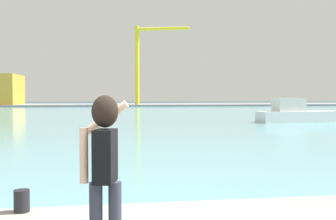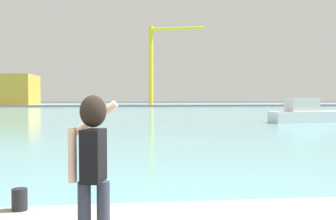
% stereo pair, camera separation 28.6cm
% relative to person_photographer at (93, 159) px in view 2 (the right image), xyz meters
% --- Properties ---
extents(ground_plane, '(220.00, 220.00, 0.00)m').
position_rel_person_photographer_xyz_m(ground_plane, '(0.70, 50.14, -1.76)').
color(ground_plane, '#334751').
extents(harbor_water, '(140.00, 100.00, 0.02)m').
position_rel_person_photographer_xyz_m(harbor_water, '(0.70, 52.14, -1.75)').
color(harbor_water, '#6BA8B2').
rests_on(harbor_water, ground_plane).
extents(far_shore_dock, '(140.00, 20.00, 0.41)m').
position_rel_person_photographer_xyz_m(far_shore_dock, '(0.70, 92.14, -1.56)').
color(far_shore_dock, gray).
rests_on(far_shore_dock, ground_plane).
extents(person_photographer, '(0.53, 0.57, 1.74)m').
position_rel_person_photographer_xyz_m(person_photographer, '(0.00, 0.00, 0.00)').
color(person_photographer, '#2D3342').
rests_on(person_photographer, quay_promenade).
extents(harbor_bollard, '(0.23, 0.23, 0.33)m').
position_rel_person_photographer_xyz_m(harbor_bollard, '(-1.24, 1.92, -0.90)').
color(harbor_bollard, black).
rests_on(harbor_bollard, quay_promenade).
extents(boat_moored, '(7.83, 2.87, 2.17)m').
position_rel_person_photographer_xyz_m(boat_moored, '(16.95, 29.90, -0.99)').
color(boat_moored, white).
rests_on(boat_moored, harbor_water).
extents(port_crane, '(11.86, 4.24, 17.73)m').
position_rel_person_photographer_xyz_m(port_crane, '(7.98, 85.86, 9.49)').
color(port_crane, yellow).
rests_on(port_crane, far_shore_dock).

